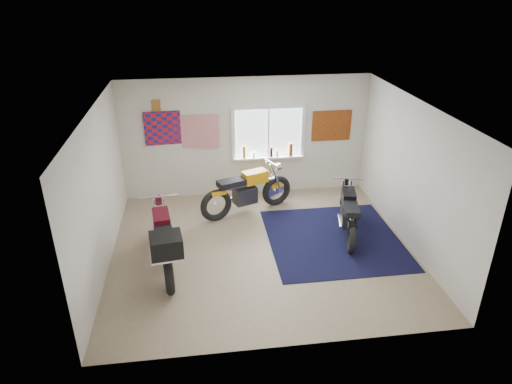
{
  "coord_description": "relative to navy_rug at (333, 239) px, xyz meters",
  "views": [
    {
      "loc": [
        -1.08,
        -7.16,
        4.63
      ],
      "look_at": [
        -0.06,
        0.4,
        0.99
      ],
      "focal_mm": 32.0,
      "sensor_mm": 36.0,
      "label": 1
    }
  ],
  "objects": [
    {
      "name": "maroon_tourer",
      "position": [
        -3.16,
        -0.65,
        0.57
      ],
      "size": [
        0.78,
        2.2,
        1.12
      ],
      "rotation": [
        0.0,
        0.0,
        1.7
      ],
      "color": "black",
      "rests_on": "ground"
    },
    {
      "name": "black_chrome_bike",
      "position": [
        0.32,
        0.18,
        0.43
      ],
      "size": [
        0.66,
        1.91,
        0.99
      ],
      "rotation": [
        0.0,
        0.0,
        1.36
      ],
      "color": "black",
      "rests_on": "navy_rug"
    },
    {
      "name": "triumph_poster",
      "position": [
        0.52,
        2.32,
        1.54
      ],
      "size": [
        0.9,
        0.03,
        0.7
      ],
      "primitive_type": "cube",
      "color": "#A54C14",
      "rests_on": "room_shell"
    },
    {
      "name": "oil_bottles",
      "position": [
        -0.85,
        2.24,
        1.02
      ],
      "size": [
        1.15,
        0.09,
        0.3
      ],
      "color": "brown",
      "rests_on": "window_assembly"
    },
    {
      "name": "room_shell",
      "position": [
        -1.43,
        -0.16,
        1.63
      ],
      "size": [
        5.5,
        5.5,
        5.5
      ],
      "color": "white",
      "rests_on": "ground"
    },
    {
      "name": "flag_display",
      "position": [
        -3.33,
        2.32,
        2.14
      ],
      "size": [
        1.6,
        0.1,
        1.17
      ],
      "color": "red",
      "rests_on": "room_shell"
    },
    {
      "name": "window_assembly",
      "position": [
        -0.93,
        2.3,
        1.36
      ],
      "size": [
        1.66,
        0.17,
        1.26
      ],
      "color": "white",
      "rests_on": "room_shell"
    },
    {
      "name": "yellow_triumph",
      "position": [
        -1.54,
        1.33,
        0.47
      ],
      "size": [
        2.05,
        0.97,
        1.09
      ],
      "rotation": [
        0.0,
        0.0,
        0.38
      ],
      "color": "black",
      "rests_on": "ground"
    },
    {
      "name": "navy_rug",
      "position": [
        0.0,
        0.0,
        0.0
      ],
      "size": [
        2.51,
        2.61,
        0.01
      ],
      "primitive_type": "cube",
      "rotation": [
        0.0,
        0.0,
        0.0
      ],
      "color": "black",
      "rests_on": "ground"
    },
    {
      "name": "ground",
      "position": [
        -1.43,
        -0.16,
        -0.01
      ],
      "size": [
        5.5,
        5.5,
        0.0
      ],
      "primitive_type": "plane",
      "color": "#9E896B",
      "rests_on": "ground"
    }
  ]
}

